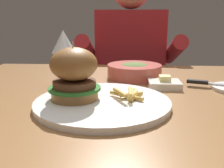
{
  "coord_description": "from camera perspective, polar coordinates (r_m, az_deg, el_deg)",
  "views": [
    {
      "loc": [
        -0.03,
        -0.63,
        0.93
      ],
      "look_at": [
        -0.07,
        -0.05,
        0.78
      ],
      "focal_mm": 40.0,
      "sensor_mm": 36.0,
      "label": 1
    }
  ],
  "objects": [
    {
      "name": "butter_dish",
      "position": [
        0.74,
        11.89,
        0.06
      ],
      "size": [
        0.09,
        0.08,
        0.04
      ],
      "color": "white",
      "rests_on": "dining_table"
    },
    {
      "name": "fries_pile",
      "position": [
        0.58,
        4.13,
        -2.38
      ],
      "size": [
        0.08,
        0.1,
        0.02
      ],
      "color": "#E0B251",
      "rests_on": "main_plate"
    },
    {
      "name": "dining_table",
      "position": [
        0.69,
        6.22,
        -9.82
      ],
      "size": [
        1.18,
        0.9,
        0.74
      ],
      "color": "brown",
      "rests_on": "ground"
    },
    {
      "name": "table_knife",
      "position": [
        0.78,
        22.5,
        0.08
      ],
      "size": [
        0.19,
        0.07,
        0.01
      ],
      "color": "silver",
      "rests_on": "bread_plate"
    },
    {
      "name": "wine_glass",
      "position": [
        0.75,
        -11.03,
        8.92
      ],
      "size": [
        0.07,
        0.07,
        0.16
      ],
      "color": "silver",
      "rests_on": "dining_table"
    },
    {
      "name": "diner_person",
      "position": [
        1.41,
        4.02,
        -0.76
      ],
      "size": [
        0.51,
        0.36,
        1.18
      ],
      "color": "#282833",
      "rests_on": "ground"
    },
    {
      "name": "burger_sandwich",
      "position": [
        0.58,
        -8.66,
        2.38
      ],
      "size": [
        0.12,
        0.12,
        0.13
      ],
      "color": "#9E6B38",
      "rests_on": "main_plate"
    },
    {
      "name": "soup_bowl",
      "position": [
        0.85,
        5.13,
        3.09
      ],
      "size": [
        0.18,
        0.18,
        0.05
      ],
      "color": "#B24C42",
      "rests_on": "dining_table"
    },
    {
      "name": "main_plate",
      "position": [
        0.58,
        -2.17,
        -4.26
      ],
      "size": [
        0.31,
        0.31,
        0.01
      ],
      "primitive_type": "cylinder",
      "color": "white",
      "rests_on": "dining_table"
    }
  ]
}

